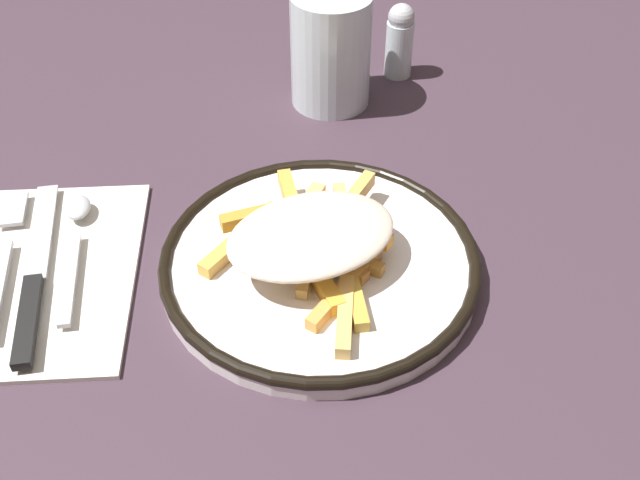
# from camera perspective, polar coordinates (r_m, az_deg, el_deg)

# --- Properties ---
(ground_plane) EXTENTS (2.60, 2.60, 0.00)m
(ground_plane) POSITION_cam_1_polar(r_m,az_deg,el_deg) (0.63, 0.00, -2.35)
(ground_plane) COLOR #3D2D38
(plate) EXTENTS (0.26, 0.26, 0.02)m
(plate) POSITION_cam_1_polar(r_m,az_deg,el_deg) (0.62, 0.00, -1.65)
(plate) COLOR white
(plate) RESTS_ON ground_plane
(fries_heap) EXTENTS (0.17, 0.20, 0.04)m
(fries_heap) POSITION_cam_1_polar(r_m,az_deg,el_deg) (0.60, -0.48, 0.13)
(fries_heap) COLOR tan
(fries_heap) RESTS_ON plate
(napkin) EXTENTS (0.17, 0.23, 0.01)m
(napkin) POSITION_cam_1_polar(r_m,az_deg,el_deg) (0.67, -20.17, -2.27)
(napkin) COLOR silver
(napkin) RESTS_ON ground_plane
(fork) EXTENTS (0.02, 0.18, 0.01)m
(fork) POSITION_cam_1_polar(r_m,az_deg,el_deg) (0.68, -22.48, -1.31)
(fork) COLOR silver
(fork) RESTS_ON napkin
(knife) EXTENTS (0.03, 0.21, 0.01)m
(knife) POSITION_cam_1_polar(r_m,az_deg,el_deg) (0.65, -20.47, -2.96)
(knife) COLOR black
(knife) RESTS_ON napkin
(spoon) EXTENTS (0.02, 0.15, 0.01)m
(spoon) POSITION_cam_1_polar(r_m,az_deg,el_deg) (0.68, -17.73, 0.47)
(spoon) COLOR silver
(spoon) RESTS_ON napkin
(water_glass) EXTENTS (0.08, 0.08, 0.12)m
(water_glass) POSITION_cam_1_polar(r_m,az_deg,el_deg) (0.81, 0.81, 13.92)
(water_glass) COLOR silver
(water_glass) RESTS_ON ground_plane
(salt_shaker) EXTENTS (0.03, 0.03, 0.08)m
(salt_shaker) POSITION_cam_1_polar(r_m,az_deg,el_deg) (0.87, 5.93, 14.55)
(salt_shaker) COLOR silver
(salt_shaker) RESTS_ON ground_plane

